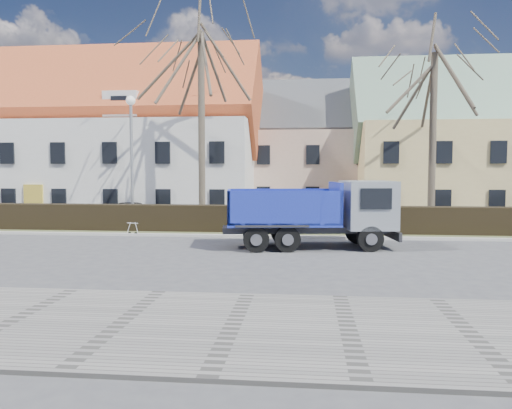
# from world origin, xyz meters

# --- Properties ---
(ground) EXTENTS (120.00, 120.00, 0.00)m
(ground) POSITION_xyz_m (0.00, 0.00, 0.00)
(ground) COLOR #454548
(sidewalk_near) EXTENTS (80.00, 5.00, 0.08)m
(sidewalk_near) POSITION_xyz_m (0.00, -8.50, 0.04)
(sidewalk_near) COLOR gray
(sidewalk_near) RESTS_ON ground
(curb_far) EXTENTS (80.00, 0.30, 0.12)m
(curb_far) POSITION_xyz_m (0.00, 4.60, 0.06)
(curb_far) COLOR #B2AEA7
(curb_far) RESTS_ON ground
(grass_strip) EXTENTS (80.00, 3.00, 0.10)m
(grass_strip) POSITION_xyz_m (0.00, 6.20, 0.05)
(grass_strip) COLOR #49512D
(grass_strip) RESTS_ON ground
(hedge) EXTENTS (60.00, 0.90, 1.30)m
(hedge) POSITION_xyz_m (0.00, 6.00, 0.65)
(hedge) COLOR black
(hedge) RESTS_ON ground
(building_white) EXTENTS (26.80, 10.80, 9.50)m
(building_white) POSITION_xyz_m (-13.00, 16.00, 4.75)
(building_white) COLOR silver
(building_white) RESTS_ON ground
(building_pink) EXTENTS (10.80, 8.80, 8.00)m
(building_pink) POSITION_xyz_m (4.00, 20.00, 4.00)
(building_pink) COLOR #C9A58E
(building_pink) RESTS_ON ground
(building_yellow) EXTENTS (18.80, 10.80, 8.50)m
(building_yellow) POSITION_xyz_m (16.00, 17.00, 4.25)
(building_yellow) COLOR #D8BE76
(building_yellow) RESTS_ON ground
(tree_1) EXTENTS (9.20, 9.20, 12.65)m
(tree_1) POSITION_xyz_m (-2.00, 8.50, 6.33)
(tree_1) COLOR #4D4335
(tree_1) RESTS_ON ground
(tree_2) EXTENTS (8.00, 8.00, 11.00)m
(tree_2) POSITION_xyz_m (10.00, 8.50, 5.50)
(tree_2) COLOR #4D4335
(tree_2) RESTS_ON ground
(dump_truck) EXTENTS (7.16, 3.47, 2.75)m
(dump_truck) POSITION_xyz_m (3.56, 1.83, 1.37)
(dump_truck) COLOR #16259A
(dump_truck) RESTS_ON ground
(streetlight) EXTENTS (0.54, 0.54, 6.94)m
(streetlight) POSITION_xyz_m (-5.35, 7.00, 3.47)
(streetlight) COLOR #9C9D9F
(streetlight) RESTS_ON ground
(cart_frame) EXTENTS (0.82, 0.56, 0.70)m
(cart_frame) POSITION_xyz_m (-4.70, 4.63, 0.35)
(cart_frame) COLOR silver
(cart_frame) RESTS_ON ground
(parked_car_a) EXTENTS (3.95, 2.61, 1.25)m
(parked_car_a) POSITION_xyz_m (-6.60, 10.94, 0.62)
(parked_car_a) COLOR black
(parked_car_a) RESTS_ON ground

